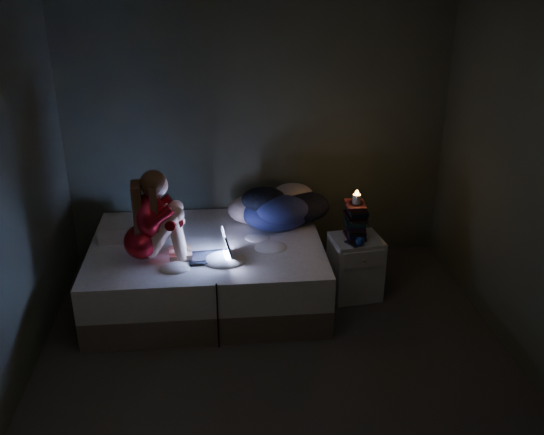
{
  "coord_description": "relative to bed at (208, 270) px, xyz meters",
  "views": [
    {
      "loc": [
        -0.38,
        -3.58,
        2.81
      ],
      "look_at": [
        0.05,
        1.0,
        0.8
      ],
      "focal_mm": 39.64,
      "sensor_mm": 36.0,
      "label": 1
    }
  ],
  "objects": [
    {
      "name": "floor",
      "position": [
        0.51,
        -1.1,
        -0.28
      ],
      "size": [
        3.6,
        3.8,
        0.02
      ],
      "primitive_type": "cube",
      "color": "#312F2E",
      "rests_on": "ground"
    },
    {
      "name": "wall_back",
      "position": [
        0.51,
        0.81,
        1.03
      ],
      "size": [
        3.6,
        0.02,
        2.6
      ],
      "primitive_type": "cube",
      "color": "#474D3D",
      "rests_on": "ground"
    },
    {
      "name": "wall_front",
      "position": [
        0.51,
        -3.01,
        1.03
      ],
      "size": [
        3.6,
        0.02,
        2.6
      ],
      "primitive_type": "cube",
      "color": "#474D3D",
      "rests_on": "ground"
    },
    {
      "name": "bed",
      "position": [
        0.0,
        0.0,
        0.0
      ],
      "size": [
        1.98,
        1.48,
        0.54
      ],
      "primitive_type": null,
      "color": "beige",
      "rests_on": "ground"
    },
    {
      "name": "pillow",
      "position": [
        -0.69,
        0.19,
        0.34
      ],
      "size": [
        0.47,
        0.33,
        0.13
      ],
      "primitive_type": "cube",
      "color": "white",
      "rests_on": "bed"
    },
    {
      "name": "woman",
      "position": [
        -0.5,
        -0.27,
        0.65
      ],
      "size": [
        0.5,
        0.35,
        0.76
      ],
      "primitive_type": null,
      "rotation": [
        0.0,
        0.0,
        0.1
      ],
      "color": "#820004",
      "rests_on": "bed"
    },
    {
      "name": "laptop",
      "position": [
        0.03,
        -0.3,
        0.4
      ],
      "size": [
        0.37,
        0.28,
        0.25
      ],
      "primitive_type": null,
      "rotation": [
        0.0,
        0.0,
        0.09
      ],
      "color": "black",
      "rests_on": "bed"
    },
    {
      "name": "clothes_pile",
      "position": [
        0.63,
        0.3,
        0.47
      ],
      "size": [
        0.69,
        0.57,
        0.39
      ],
      "primitive_type": null,
      "rotation": [
        0.0,
        0.0,
        -0.07
      ],
      "color": "navy",
      "rests_on": "bed"
    },
    {
      "name": "nightstand",
      "position": [
        1.3,
        -0.07,
        0.01
      ],
      "size": [
        0.46,
        0.42,
        0.56
      ],
      "primitive_type": "cube",
      "rotation": [
        0.0,
        0.0,
        0.13
      ],
      "color": "beige",
      "rests_on": "ground"
    },
    {
      "name": "book_stack",
      "position": [
        1.28,
        -0.06,
        0.46
      ],
      "size": [
        0.19,
        0.25,
        0.33
      ],
      "primitive_type": null,
      "color": "black",
      "rests_on": "nightstand"
    },
    {
      "name": "candle",
      "position": [
        1.28,
        -0.06,
        0.66
      ],
      "size": [
        0.07,
        0.07,
        0.08
      ],
      "primitive_type": "cylinder",
      "color": "beige",
      "rests_on": "book_stack"
    },
    {
      "name": "phone",
      "position": [
        1.22,
        -0.18,
        0.29
      ],
      "size": [
        0.11,
        0.16,
        0.01
      ],
      "primitive_type": "cube",
      "rotation": [
        0.0,
        0.0,
        0.36
      ],
      "color": "black",
      "rests_on": "nightstand"
    },
    {
      "name": "blue_orb",
      "position": [
        1.28,
        -0.21,
        0.33
      ],
      "size": [
        0.08,
        0.08,
        0.08
      ],
      "primitive_type": "sphere",
      "color": "navy",
      "rests_on": "nightstand"
    }
  ]
}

